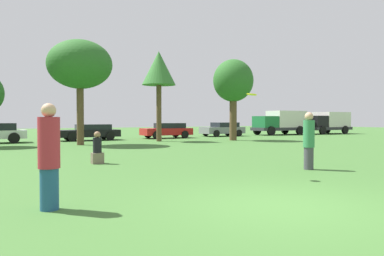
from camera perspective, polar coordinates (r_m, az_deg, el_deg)
ground_plane at (r=6.83m, az=13.86°, el=-11.77°), size 120.00×120.00×0.00m
person_thrower at (r=6.65m, az=-21.57°, el=-4.14°), size 0.36×0.36×1.82m
person_catcher at (r=11.70m, az=17.90°, el=-1.85°), size 0.34×0.34×1.77m
frisbee at (r=9.66m, az=9.38°, el=5.22°), size 0.26×0.26×0.05m
bystander_sitting at (r=13.07m, az=-14.67°, el=-3.36°), size 0.39×0.33×1.12m
tree_2 at (r=22.94m, az=-17.23°, el=9.43°), size 3.81×3.81×6.28m
tree_3 at (r=25.65m, az=-5.24°, el=9.12°), size 2.35×2.35×6.29m
tree_4 at (r=26.83m, az=6.50°, el=7.24°), size 2.94×2.94×5.92m
parked_car_black at (r=27.52m, az=-15.76°, el=-0.58°), size 4.30×1.90×1.17m
parked_car_red at (r=29.67m, az=-3.91°, el=-0.34°), size 4.07×1.86×1.23m
parked_car_grey at (r=33.14m, az=4.88°, el=-0.15°), size 3.91×2.00×1.25m
delivery_truck_green at (r=37.35m, az=13.84°, el=0.97°), size 5.95×2.32×2.38m
delivery_truck_black at (r=41.01m, az=20.47°, el=0.92°), size 5.44×2.52×2.30m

